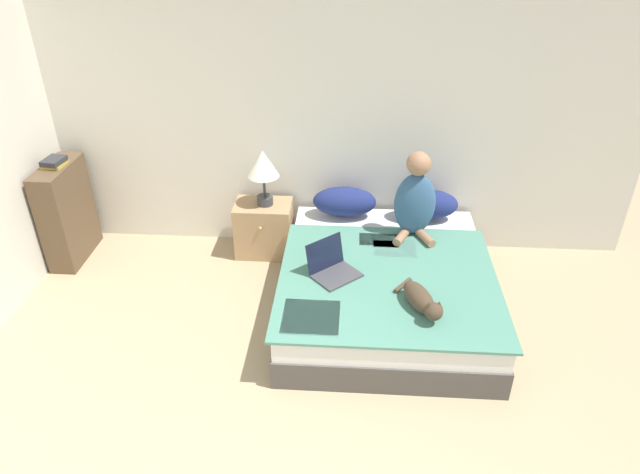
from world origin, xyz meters
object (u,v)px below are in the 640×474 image
person_sitting (415,199)px  cat_tabby (422,300)px  laptop_open (333,268)px  pillow_far (426,204)px  table_lamp (263,167)px  bed (386,287)px  bookshelf (67,213)px  pillow_near (345,202)px  book_stack_top (54,162)px  nightstand (264,228)px

person_sitting → cat_tabby: 1.07m
laptop_open → pillow_far: bearing=8.2°
table_lamp → pillow_far: bearing=0.4°
bed → person_sitting: (0.23, 0.50, 0.54)m
bed → table_lamp: bearing=143.9°
person_sitting → laptop_open: (-0.65, -0.65, -0.27)m
bookshelf → table_lamp: bearing=5.9°
bed → pillow_near: bearing=114.4°
bookshelf → person_sitting: bearing=-1.9°
bed → laptop_open: laptop_open is taller
pillow_near → book_stack_top: book_stack_top is taller
person_sitting → laptop_open: 0.96m
laptop_open → bookshelf: size_ratio=0.49×
cat_tabby → person_sitting: bearing=155.7°
pillow_near → nightstand: 0.79m
laptop_open → bookshelf: (-2.42, 0.75, -0.02)m
laptop_open → nightstand: (-0.68, 0.93, -0.22)m
person_sitting → pillow_far: bearing=65.6°
person_sitting → book_stack_top: bearing=178.1°
bed → person_sitting: 0.77m
person_sitting → bed: bearing=-114.5°
nightstand → table_lamp: (0.02, 0.00, 0.62)m
laptop_open → bookshelf: bearing=120.8°
nightstand → laptop_open: bearing=-53.9°
cat_tabby → nightstand: (-1.31, 1.32, -0.25)m
person_sitting → book_stack_top: (-3.07, 0.10, 0.20)m
laptop_open → table_lamp: (-0.65, 0.93, 0.40)m
pillow_near → cat_tabby: size_ratio=1.01×
pillow_far → cat_tabby: (-0.15, -1.33, -0.05)m
pillow_near → laptop_open: size_ratio=1.26×
pillow_far → bookshelf: bookshelf is taller
pillow_near → pillow_far: bearing=0.0°
bed → laptop_open: 0.52m
bed → cat_tabby: size_ratio=3.44×
pillow_far → nightstand: bearing=-179.5°
pillow_far → laptop_open: (-0.78, -0.94, -0.08)m
person_sitting → book_stack_top: person_sitting is taller
bookshelf → book_stack_top: bearing=1.1°
nightstand → pillow_far: bearing=0.5°
table_lamp → person_sitting: bearing=-12.2°
bed → table_lamp: table_lamp is taller
laptop_open → table_lamp: table_lamp is taller
pillow_near → bed: bearing=-65.6°
bed → table_lamp: size_ratio=3.70×
bookshelf → book_stack_top: (0.00, 0.00, 0.49)m
person_sitting → cat_tabby: (-0.01, -1.04, -0.25)m
pillow_far → bookshelf: 3.21m
table_lamp → bookshelf: size_ratio=0.57×
person_sitting → bookshelf: 3.09m
cat_tabby → nightstand: 1.88m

